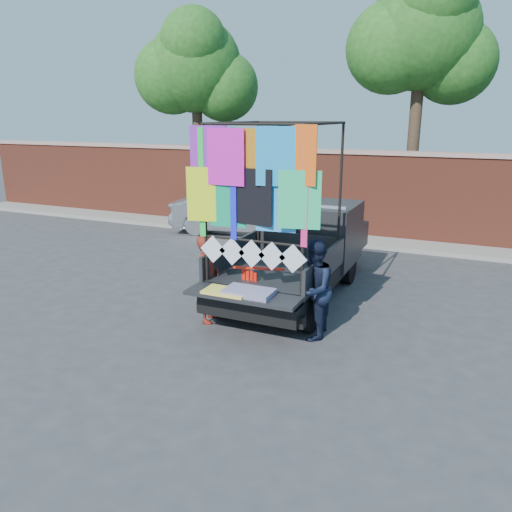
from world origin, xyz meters
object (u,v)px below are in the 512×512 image
at_px(sedan, 239,211).
at_px(man, 313,289).
at_px(woman, 208,279).
at_px(pickup_truck, 304,247).

height_order(sedan, man, man).
bearing_deg(woman, pickup_truck, -36.42).
bearing_deg(man, woman, -95.44).
xyz_separation_m(sedan, man, (4.44, -6.45, 0.15)).
relative_size(sedan, man, 2.48).
bearing_deg(man, pickup_truck, -166.54).
relative_size(pickup_truck, sedan, 1.32).
distance_m(sedan, man, 7.83).
relative_size(woman, man, 0.94).
distance_m(woman, man, 1.90).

